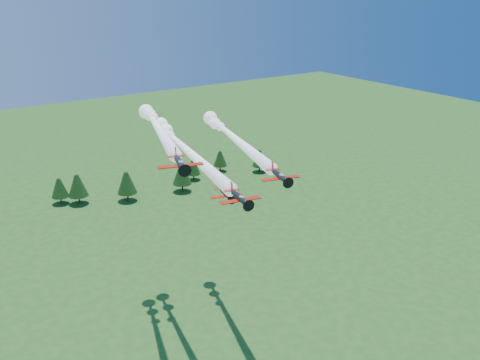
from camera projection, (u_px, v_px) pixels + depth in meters
plane_lead at (184, 147)px, 120.15m from camera, size 16.42×58.01×3.70m
plane_left at (157, 126)px, 120.16m from camera, size 19.16×47.86×3.70m
plane_right at (232, 136)px, 127.83m from camera, size 18.76×51.87×3.70m
plane_slot at (226, 194)px, 109.56m from camera, size 6.85×7.53×2.39m
treeline at (72, 192)px, 197.97m from camera, size 171.76×22.40×11.98m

